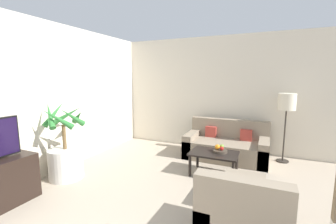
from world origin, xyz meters
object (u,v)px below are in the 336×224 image
object	(u,v)px
apple_red	(222,148)
orange_fruit	(217,147)
potted_palm	(66,156)
ottoman	(243,192)
floor_lamp	(287,105)
armchair	(243,223)
apple_green	(222,146)
coffee_table	(214,156)
fruit_bowl	(220,151)
sofa_loveseat	(226,146)

from	to	relation	value
apple_red	orange_fruit	size ratio (longest dim) A/B	0.75
potted_palm	ottoman	size ratio (longest dim) A/B	2.50
apple_red	orange_fruit	xyz separation A→B (m)	(-0.08, 0.02, 0.01)
floor_lamp	apple_red	distance (m)	1.72
apple_red	armchair	bearing A→B (deg)	-72.46
floor_lamp	orange_fruit	world-z (taller)	floor_lamp
apple_green	ottoman	distance (m)	1.15
floor_lamp	coffee_table	size ratio (longest dim) A/B	1.72
apple_green	armchair	distance (m)	1.90
ottoman	orange_fruit	bearing A→B (deg)	120.42
apple_red	ottoman	bearing A→B (deg)	-62.95
orange_fruit	armchair	distance (m)	1.85
fruit_bowl	sofa_loveseat	bearing A→B (deg)	92.53
coffee_table	apple_red	world-z (taller)	apple_red
ottoman	apple_red	bearing A→B (deg)	117.05
apple_red	potted_palm	bearing A→B (deg)	-153.39
sofa_loveseat	apple_red	distance (m)	0.95
apple_red	armchair	distance (m)	1.80
floor_lamp	armchair	world-z (taller)	floor_lamp
armchair	ottoman	size ratio (longest dim) A/B	1.64
sofa_loveseat	apple_green	xyz separation A→B (m)	(0.05, -0.82, 0.23)
fruit_bowl	ottoman	distance (m)	1.07
coffee_table	potted_palm	bearing A→B (deg)	-153.11
apple_green	armchair	xyz separation A→B (m)	(0.56, -1.80, -0.21)
coffee_table	orange_fruit	size ratio (longest dim) A/B	9.21
floor_lamp	ottoman	distance (m)	2.37
orange_fruit	armchair	size ratio (longest dim) A/B	0.10
coffee_table	ottoman	xyz separation A→B (m)	(0.59, -0.86, -0.15)
coffee_table	ottoman	world-z (taller)	coffee_table
potted_palm	sofa_loveseat	size ratio (longest dim) A/B	0.79
apple_green	coffee_table	bearing A→B (deg)	-125.89
coffee_table	apple_green	distance (m)	0.23
fruit_bowl	orange_fruit	distance (m)	0.09
apple_red	armchair	world-z (taller)	armchair
apple_green	armchair	bearing A→B (deg)	-72.83
apple_red	floor_lamp	bearing A→B (deg)	48.19
potted_palm	coffee_table	xyz separation A→B (m)	(2.31, 1.17, -0.04)
potted_palm	coffee_table	size ratio (longest dim) A/B	1.62
apple_green	orange_fruit	xyz separation A→B (m)	(-0.07, -0.07, 0.00)
orange_fruit	sofa_loveseat	bearing A→B (deg)	89.25
apple_green	potted_palm	bearing A→B (deg)	-151.39
fruit_bowl	coffee_table	bearing A→B (deg)	-145.54
sofa_loveseat	fruit_bowl	bearing A→B (deg)	-87.47
floor_lamp	ottoman	bearing A→B (deg)	-105.69
orange_fruit	apple_green	bearing A→B (deg)	48.31
apple_red	armchair	xyz separation A→B (m)	(0.54, -1.71, -0.20)
sofa_loveseat	armchair	bearing A→B (deg)	-76.89
potted_palm	floor_lamp	distance (m)	4.30
fruit_bowl	apple_red	bearing A→B (deg)	-24.86
coffee_table	ottoman	distance (m)	1.05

